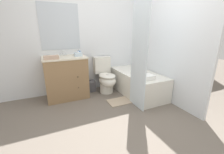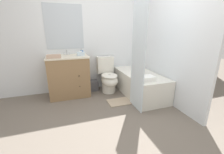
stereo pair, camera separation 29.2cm
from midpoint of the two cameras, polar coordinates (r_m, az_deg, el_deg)
The scene contains 14 objects.
ground_plane at distance 2.52m, azimuth 7.42°, elevation -16.88°, with size 14.00×14.00×0.00m, color #6B6056.
wall_back at distance 3.65m, azimuth -3.65°, elevation 14.89°, with size 8.00×0.06×2.50m.
wall_right at distance 3.42m, azimuth 20.37°, elevation 13.67°, with size 0.05×2.65×2.50m.
vanity_cabinet at distance 3.37m, azimuth -13.70°, elevation 0.45°, with size 0.86×0.59×0.89m.
sink_faucet at distance 3.46m, azimuth -14.56°, elevation 8.80°, with size 0.14×0.12×0.12m.
toilet at distance 3.50m, azimuth 0.91°, elevation -0.12°, with size 0.39×0.69×0.80m.
bathtub at distance 3.47m, azimuth 12.74°, elevation -2.51°, with size 0.70×1.47×0.50m.
shower_curtain at distance 2.65m, azimuth 13.03°, elevation 7.25°, with size 0.02×0.47×1.92m.
wastebasket at distance 3.66m, azimuth -4.89°, elevation -3.25°, with size 0.22×0.19×0.25m.
tissue_box at distance 3.27m, azimuth -9.36°, elevation 8.71°, with size 0.15×0.14×0.10m.
soap_dispenser at distance 3.34m, azimuth -8.96°, elevation 9.24°, with size 0.07×0.07×0.13m.
hand_towel_folded at distance 3.09m, azimuth -18.77°, elevation 7.45°, with size 0.27×0.13×0.07m.
bath_towel_folded at distance 2.90m, azimuth 15.54°, elevation -0.58°, with size 0.32×0.22×0.08m.
bath_mat at distance 3.12m, azimuth 5.72°, elevation -9.40°, with size 0.48×0.34×0.02m.
Camera 2 is at (-0.81, -1.91, 1.41)m, focal length 24.00 mm.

